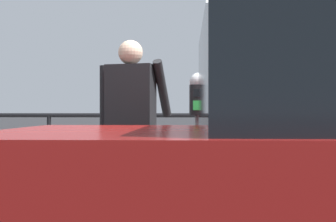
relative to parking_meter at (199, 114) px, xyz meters
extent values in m
cube|color=gray|center=(0.27, 0.93, -1.14)|extent=(36.00, 2.51, 0.14)
cylinder|color=slate|center=(0.00, 0.00, -0.54)|extent=(0.07, 0.07, 1.06)
cylinder|color=black|center=(0.00, 0.00, 0.13)|extent=(0.18, 0.18, 0.29)
sphere|color=silver|center=(0.00, 0.00, 0.30)|extent=(0.18, 0.18, 0.18)
cube|color=black|center=(0.00, -0.09, 0.19)|extent=(0.10, 0.01, 0.07)
cube|color=green|center=(0.00, -0.09, 0.08)|extent=(0.11, 0.01, 0.09)
cylinder|color=black|center=(-0.76, 0.06, -0.63)|extent=(0.15, 0.15, 0.88)
cylinder|color=black|center=(-0.56, 0.02, -0.63)|extent=(0.15, 0.15, 0.88)
cube|color=black|center=(-0.66, 0.04, 0.14)|extent=(0.50, 0.31, 0.66)
sphere|color=beige|center=(-0.66, 0.04, 0.59)|extent=(0.24, 0.24, 0.24)
cylinder|color=black|center=(-0.93, 0.09, 0.16)|extent=(0.09, 0.09, 0.63)
cylinder|color=black|center=(-0.36, 0.14, 0.24)|extent=(0.17, 0.44, 0.57)
cylinder|color=black|center=(0.27, 1.93, -0.04)|extent=(24.00, 0.06, 0.06)
cylinder|color=black|center=(0.27, 1.93, -0.50)|extent=(24.00, 0.05, 0.05)
cylinder|color=black|center=(-2.13, 1.93, -0.56)|extent=(0.06, 0.06, 1.04)
cylinder|color=black|center=(0.27, 1.93, -0.56)|extent=(0.06, 0.06, 1.04)
camera|label=1|loc=(-0.03, -4.08, 0.03)|focal=45.77mm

